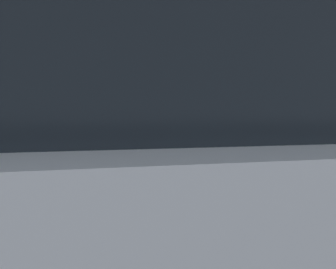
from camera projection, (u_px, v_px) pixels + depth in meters
name	position (u px, v px, depth m)	size (l,w,h in m)	color
sidewalk_curb	(113.00, 268.00, 4.10)	(36.00, 2.89, 0.12)	#9E9B93
parking_meter	(208.00, 97.00, 3.30)	(0.18, 0.19, 1.55)	slate
pedestrian_at_meter	(83.00, 130.00, 3.21)	(0.72, 0.52, 1.67)	black
background_railing	(72.00, 145.00, 5.13)	(24.06, 0.06, 1.09)	gray
backdrop_wall	(13.00, 72.00, 8.24)	(32.00, 0.50, 3.56)	#ADA38E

